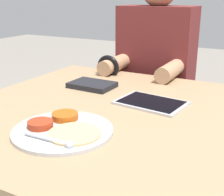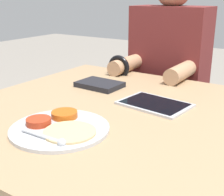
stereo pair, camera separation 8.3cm
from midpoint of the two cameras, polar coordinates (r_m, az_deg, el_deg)
thali_tray at (r=0.86m, az=-6.88°, el=-5.38°), size 0.27×0.27×0.03m
red_notebook at (r=1.25m, az=-0.38°, el=2.40°), size 0.18×0.13×0.02m
tablet_device at (r=1.06m, az=10.02°, el=-1.13°), size 0.24×0.18×0.01m
person_diner at (r=1.66m, az=11.34°, el=-0.82°), size 0.38×0.42×1.22m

